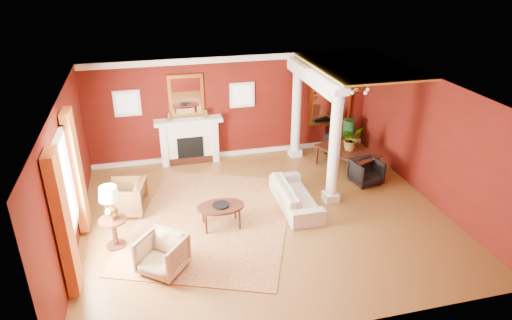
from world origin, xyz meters
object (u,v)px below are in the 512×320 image
object	(u,v)px
coffee_table	(221,208)
sofa	(296,192)
armchair_stripe	(162,253)
armchair_leopard	(126,196)
dining_table	(348,154)
side_table	(111,208)

from	to	relation	value
coffee_table	sofa	bearing A→B (deg)	12.61
armchair_stripe	coffee_table	distance (m)	1.79
armchair_leopard	dining_table	world-z (taller)	dining_table
sofa	side_table	xyz separation A→B (m)	(-4.04, -0.60, 0.51)
sofa	coffee_table	size ratio (longest dim) A/B	1.93
coffee_table	side_table	distance (m)	2.25
coffee_table	side_table	bearing A→B (deg)	-174.96
sofa	coffee_table	bearing A→B (deg)	103.45
armchair_stripe	dining_table	world-z (taller)	dining_table
side_table	dining_table	distance (m)	6.40
armchair_leopard	side_table	bearing A→B (deg)	2.08
armchair_stripe	side_table	xyz separation A→B (m)	(-0.88, 1.02, 0.50)
armchair_leopard	armchair_stripe	bearing A→B (deg)	27.89
sofa	dining_table	world-z (taller)	dining_table
dining_table	coffee_table	bearing A→B (deg)	92.69
sofa	dining_table	size ratio (longest dim) A/B	1.20
armchair_leopard	coffee_table	size ratio (longest dim) A/B	0.82
armchair_stripe	dining_table	size ratio (longest dim) A/B	0.48
armchair_leopard	coffee_table	bearing A→B (deg)	72.94
side_table	armchair_stripe	bearing A→B (deg)	-49.16
armchair_stripe	side_table	distance (m)	1.44
sofa	dining_table	bearing A→B (deg)	-51.36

